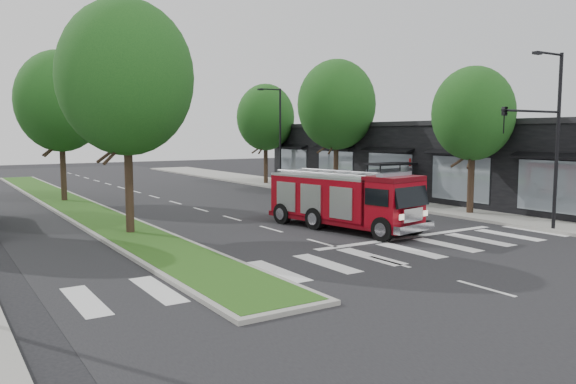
# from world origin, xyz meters

# --- Properties ---
(ground) EXTENTS (140.00, 140.00, 0.00)m
(ground) POSITION_xyz_m (0.00, 0.00, 0.00)
(ground) COLOR black
(ground) RESTS_ON ground
(sidewalk_right) EXTENTS (5.00, 80.00, 0.15)m
(sidewalk_right) POSITION_xyz_m (12.50, 10.00, 0.07)
(sidewalk_right) COLOR gray
(sidewalk_right) RESTS_ON ground
(median) EXTENTS (3.00, 50.00, 0.15)m
(median) POSITION_xyz_m (-6.00, 18.00, 0.08)
(median) COLOR gray
(median) RESTS_ON ground
(storefront_row) EXTENTS (8.00, 30.00, 5.00)m
(storefront_row) POSITION_xyz_m (17.00, 10.00, 2.50)
(storefront_row) COLOR black
(storefront_row) RESTS_ON ground
(bus_shelter) EXTENTS (3.20, 1.60, 2.61)m
(bus_shelter) POSITION_xyz_m (11.20, 8.15, 2.04)
(bus_shelter) COLOR black
(bus_shelter) RESTS_ON ground
(tree_right_near) EXTENTS (4.40, 4.40, 8.05)m
(tree_right_near) POSITION_xyz_m (11.50, 2.00, 5.51)
(tree_right_near) COLOR black
(tree_right_near) RESTS_ON ground
(tree_right_mid) EXTENTS (5.60, 5.60, 9.72)m
(tree_right_mid) POSITION_xyz_m (11.50, 14.00, 6.49)
(tree_right_mid) COLOR black
(tree_right_mid) RESTS_ON ground
(tree_right_far) EXTENTS (5.00, 5.00, 8.73)m
(tree_right_far) POSITION_xyz_m (11.50, 24.00, 5.84)
(tree_right_far) COLOR black
(tree_right_far) RESTS_ON ground
(tree_median_near) EXTENTS (5.80, 5.80, 10.16)m
(tree_median_near) POSITION_xyz_m (-6.00, 6.00, 6.81)
(tree_median_near) COLOR black
(tree_median_near) RESTS_ON ground
(tree_median_far) EXTENTS (5.60, 5.60, 9.72)m
(tree_median_far) POSITION_xyz_m (-6.00, 20.00, 6.49)
(tree_median_far) COLOR black
(tree_median_far) RESTS_ON ground
(streetlight_right_near) EXTENTS (4.08, 0.22, 8.00)m
(streetlight_right_near) POSITION_xyz_m (9.61, -3.50, 4.67)
(streetlight_right_near) COLOR black
(streetlight_right_near) RESTS_ON ground
(streetlight_right_far) EXTENTS (2.11, 0.20, 8.00)m
(streetlight_right_far) POSITION_xyz_m (10.35, 20.00, 4.48)
(streetlight_right_far) COLOR black
(streetlight_right_far) RESTS_ON ground
(fire_engine) EXTENTS (3.74, 8.38, 2.81)m
(fire_engine) POSITION_xyz_m (2.87, 2.19, 1.35)
(fire_engine) COLOR #54040B
(fire_engine) RESTS_ON ground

